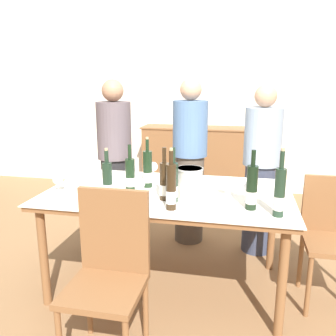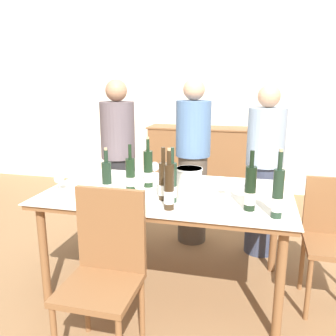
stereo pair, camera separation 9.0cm
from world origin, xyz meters
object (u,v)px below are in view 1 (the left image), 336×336
wine_bottle_5 (164,182)px  person_guest_right (261,172)px  wine_bottle_1 (171,188)px  chair_near_front (109,265)px  chair_right_end (334,231)px  wine_glass_3 (227,183)px  dining_table (168,200)px  wine_bottle_0 (130,175)px  wine_glass_0 (250,188)px  wine_bottle_3 (148,170)px  wine_glass_1 (58,180)px  ice_bucket (190,182)px  person_host (115,162)px  sideboard_cabinet (201,161)px  wine_bottle_2 (280,193)px  wine_bottle_6 (107,182)px  wine_bottle_7 (173,183)px  wine_glass_2 (139,184)px  person_guest_left (190,163)px  wine_bottle_4 (252,189)px  wine_glass_4 (153,167)px

wine_bottle_5 → person_guest_right: 1.18m
wine_bottle_1 → chair_near_front: size_ratio=0.41×
chair_near_front → person_guest_right: person_guest_right is taller
chair_right_end → wine_glass_3: bearing=-173.1°
wine_bottle_1 → person_guest_right: 1.28m
dining_table → wine_glass_3: 0.46m
wine_bottle_0 → wine_glass_0: 0.87m
wine_bottle_3 → wine_glass_1: wine_bottle_3 is taller
wine_bottle_1 → chair_near_front: bearing=-126.3°
ice_bucket → person_host: (-0.87, 0.84, -0.09)m
wine_glass_3 → sideboard_cabinet: bearing=101.0°
ice_bucket → person_guest_right: (0.53, 0.85, -0.12)m
dining_table → wine_glass_1: (-0.79, -0.18, 0.16)m
wine_bottle_0 → chair_right_end: size_ratio=0.38×
dining_table → wine_glass_3: (0.43, -0.01, 0.17)m
wine_bottle_1 → person_guest_right: (0.60, 1.12, -0.15)m
wine_bottle_2 → wine_bottle_5: bearing=168.4°
wine_glass_0 → person_guest_right: 0.88m
wine_bottle_3 → wine_bottle_2: bearing=-24.4°
sideboard_cabinet → wine_bottle_5: wine_bottle_5 is taller
dining_table → wine_bottle_6: wine_bottle_6 is taller
wine_bottle_2 → wine_glass_3: 0.47m
sideboard_cabinet → wine_glass_3: sideboard_cabinet is taller
sideboard_cabinet → wine_bottle_7: size_ratio=4.37×
chair_right_end → sideboard_cabinet: bearing=118.0°
ice_bucket → wine_bottle_3: 0.39m
sideboard_cabinet → person_host: person_host is taller
wine_glass_2 → wine_bottle_5: bearing=1.1°
wine_glass_2 → person_guest_left: person_guest_left is taller
wine_bottle_1 → person_guest_left: size_ratio=0.25×
wine_bottle_3 → person_guest_left: 0.80m
wine_bottle_6 → person_guest_left: 1.18m
wine_bottle_4 → wine_bottle_0: bearing=165.7°
wine_bottle_2 → person_guest_right: size_ratio=0.27×
wine_bottle_7 → wine_glass_3: size_ratio=2.68×
wine_bottle_0 → wine_glass_4: wine_bottle_0 is taller
wine_glass_4 → wine_bottle_0: bearing=-106.3°
wine_bottle_7 → person_guest_right: 1.16m
ice_bucket → dining_table: bearing=153.0°
dining_table → wine_bottle_6: size_ratio=4.99×
wine_bottle_2 → wine_glass_1: size_ratio=3.21×
wine_glass_0 → wine_glass_3: size_ratio=1.04×
wine_bottle_0 → wine_glass_2: 0.20m
wine_bottle_1 → wine_glass_3: wine_bottle_1 is taller
wine_glass_0 → person_guest_left: person_guest_left is taller
sideboard_cabinet → chair_right_end: sideboard_cabinet is taller
wine_bottle_6 → person_guest_right: size_ratio=0.23×
wine_glass_0 → wine_glass_3: bearing=146.5°
dining_table → person_guest_left: size_ratio=1.13×
wine_bottle_5 → wine_glass_4: 0.53m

